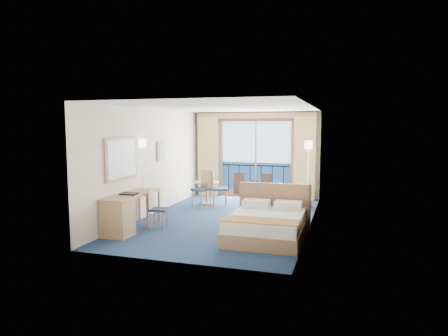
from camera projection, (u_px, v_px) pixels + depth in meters
The scene contains 22 objects.
floor at pixel (227, 219), 9.77m from camera, with size 6.50×6.50×0.00m, color navy.
room_walls at pixel (227, 146), 9.58m from camera, with size 4.04×6.54×2.72m.
balcony_door at pixel (256, 161), 12.71m from camera, with size 2.36×0.03×2.52m.
curtain_left at pixel (208, 156), 13.00m from camera, with size 0.65×0.22×2.55m, color #D0BF73.
curtain_right at pixel (305, 158), 12.10m from camera, with size 0.65×0.22×2.55m, color #D0BF73.
pelmet at pixel (255, 116), 12.44m from camera, with size 3.80×0.25×0.18m, color #9E7456.
mirror at pixel (122, 159), 8.75m from camera, with size 0.05×1.25×0.95m.
wall_print at pixel (161, 151), 10.60m from camera, with size 0.04×0.42×0.52m.
sconce_left at pixel (142, 143), 9.56m from camera, with size 0.18×0.18×0.18m, color #FFE8B2.
sconce_right at pixel (309, 145), 8.86m from camera, with size 0.18×0.18×0.18m, color #FFE8B2.
bed at pixel (267, 224), 8.06m from camera, with size 1.59×1.89×1.00m.
nightstand at pixel (299, 214), 9.01m from camera, with size 0.43×0.41×0.57m, color #A48156.
phone at pixel (299, 200), 8.98m from camera, with size 0.18×0.14×0.08m, color white.
armchair at pixel (292, 194), 11.32m from camera, with size 0.70×0.72×0.65m, color #3F444D.
floor_lamp at pixel (308, 160), 11.55m from camera, with size 0.23×0.23×1.68m.
desk at pixel (121, 214), 8.28m from camera, with size 0.58×1.69×0.79m.
desk_chair at pixel (155, 206), 8.86m from camera, with size 0.44×0.43×0.87m.
folder at pixel (129, 194), 8.58m from camera, with size 0.35×0.26×0.03m, color black.
desk_lamp at pixel (143, 177), 9.17m from camera, with size 0.11×0.11×0.40m.
round_table at pixel (207, 187), 11.62m from camera, with size 0.71×0.71×0.64m.
table_chair_a at pixel (217, 186), 11.32m from camera, with size 0.55×0.55×1.00m.
table_chair_b at pixel (203, 186), 11.22m from camera, with size 0.59×0.60×1.02m.
Camera 1 is at (2.73, -9.18, 2.27)m, focal length 32.00 mm.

